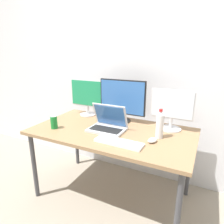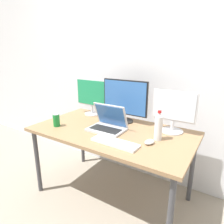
{
  "view_description": "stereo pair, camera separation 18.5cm",
  "coord_description": "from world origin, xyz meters",
  "px_view_note": "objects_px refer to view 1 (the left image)",
  "views": [
    {
      "loc": [
        0.79,
        -1.59,
        1.46
      ],
      "look_at": [
        0.0,
        0.0,
        0.92
      ],
      "focal_mm": 32.0,
      "sensor_mm": 36.0,
      "label": 1
    },
    {
      "loc": [
        0.95,
        -1.5,
        1.46
      ],
      "look_at": [
        0.0,
        0.0,
        0.92
      ],
      "focal_mm": 32.0,
      "sensor_mm": 36.0,
      "label": 2
    }
  ],
  "objects_px": {
    "soda_can_near_keyboard": "(54,122)",
    "monitor_left": "(87,96)",
    "monitor_right": "(172,109)",
    "work_desk": "(112,136)",
    "monitor_center": "(122,99)",
    "mouse_by_keyboard": "(152,140)",
    "laptop_silver": "(108,124)",
    "water_bottle": "(160,125)",
    "keyboard_main": "(119,142)"
  },
  "relations": [
    {
      "from": "monitor_center",
      "to": "laptop_silver",
      "type": "distance_m",
      "value": 0.34
    },
    {
      "from": "keyboard_main",
      "to": "water_bottle",
      "type": "bearing_deg",
      "value": 46.81
    },
    {
      "from": "laptop_silver",
      "to": "monitor_right",
      "type": "bearing_deg",
      "value": 27.58
    },
    {
      "from": "monitor_right",
      "to": "monitor_center",
      "type": "bearing_deg",
      "value": 179.45
    },
    {
      "from": "monitor_left",
      "to": "soda_can_near_keyboard",
      "type": "bearing_deg",
      "value": -96.51
    },
    {
      "from": "work_desk",
      "to": "monitor_right",
      "type": "bearing_deg",
      "value": 28.41
    },
    {
      "from": "work_desk",
      "to": "laptop_silver",
      "type": "height_order",
      "value": "laptop_silver"
    },
    {
      "from": "work_desk",
      "to": "soda_can_near_keyboard",
      "type": "xyz_separation_m",
      "value": [
        -0.52,
        -0.21,
        0.12
      ]
    },
    {
      "from": "keyboard_main",
      "to": "soda_can_near_keyboard",
      "type": "relative_size",
      "value": 3.22
    },
    {
      "from": "laptop_silver",
      "to": "keyboard_main",
      "type": "relative_size",
      "value": 0.84
    },
    {
      "from": "monitor_right",
      "to": "water_bottle",
      "type": "bearing_deg",
      "value": -101.57
    },
    {
      "from": "monitor_center",
      "to": "mouse_by_keyboard",
      "type": "relative_size",
      "value": 5.24
    },
    {
      "from": "work_desk",
      "to": "keyboard_main",
      "type": "xyz_separation_m",
      "value": [
        0.18,
        -0.24,
        0.07
      ]
    },
    {
      "from": "monitor_right",
      "to": "laptop_silver",
      "type": "distance_m",
      "value": 0.62
    },
    {
      "from": "soda_can_near_keyboard",
      "to": "laptop_silver",
      "type": "bearing_deg",
      "value": 22.28
    },
    {
      "from": "laptop_silver",
      "to": "soda_can_near_keyboard",
      "type": "distance_m",
      "value": 0.53
    },
    {
      "from": "laptop_silver",
      "to": "soda_can_near_keyboard",
      "type": "height_order",
      "value": "laptop_silver"
    },
    {
      "from": "work_desk",
      "to": "monitor_center",
      "type": "height_order",
      "value": "monitor_center"
    },
    {
      "from": "mouse_by_keyboard",
      "to": "laptop_silver",
      "type": "bearing_deg",
      "value": -173.35
    },
    {
      "from": "work_desk",
      "to": "monitor_left",
      "type": "distance_m",
      "value": 0.62
    },
    {
      "from": "keyboard_main",
      "to": "water_bottle",
      "type": "xyz_separation_m",
      "value": [
        0.26,
        0.27,
        0.11
      ]
    },
    {
      "from": "monitor_left",
      "to": "mouse_by_keyboard",
      "type": "bearing_deg",
      "value": -23.52
    },
    {
      "from": "monitor_right",
      "to": "water_bottle",
      "type": "xyz_separation_m",
      "value": [
        -0.05,
        -0.24,
        -0.09
      ]
    },
    {
      "from": "mouse_by_keyboard",
      "to": "soda_can_near_keyboard",
      "type": "bearing_deg",
      "value": -156.11
    },
    {
      "from": "work_desk",
      "to": "soda_can_near_keyboard",
      "type": "height_order",
      "value": "soda_can_near_keyboard"
    },
    {
      "from": "laptop_silver",
      "to": "keyboard_main",
      "type": "distance_m",
      "value": 0.32
    },
    {
      "from": "keyboard_main",
      "to": "laptop_silver",
      "type": "bearing_deg",
      "value": 135.42
    },
    {
      "from": "monitor_left",
      "to": "monitor_right",
      "type": "distance_m",
      "value": 0.96
    },
    {
      "from": "monitor_left",
      "to": "keyboard_main",
      "type": "distance_m",
      "value": 0.87
    },
    {
      "from": "work_desk",
      "to": "soda_can_near_keyboard",
      "type": "distance_m",
      "value": 0.58
    },
    {
      "from": "monitor_right",
      "to": "laptop_silver",
      "type": "relative_size",
      "value": 1.17
    },
    {
      "from": "monitor_right",
      "to": "water_bottle",
      "type": "distance_m",
      "value": 0.26
    },
    {
      "from": "monitor_right",
      "to": "mouse_by_keyboard",
      "type": "height_order",
      "value": "monitor_right"
    },
    {
      "from": "monitor_left",
      "to": "soda_can_near_keyboard",
      "type": "xyz_separation_m",
      "value": [
        -0.06,
        -0.5,
        -0.17
      ]
    },
    {
      "from": "soda_can_near_keyboard",
      "to": "monitor_left",
      "type": "bearing_deg",
      "value": 83.49
    },
    {
      "from": "monitor_right",
      "to": "soda_can_near_keyboard",
      "type": "height_order",
      "value": "monitor_right"
    },
    {
      "from": "work_desk",
      "to": "soda_can_near_keyboard",
      "type": "relative_size",
      "value": 12.06
    },
    {
      "from": "keyboard_main",
      "to": "soda_can_near_keyboard",
      "type": "height_order",
      "value": "soda_can_near_keyboard"
    },
    {
      "from": "work_desk",
      "to": "laptop_silver",
      "type": "xyz_separation_m",
      "value": [
        -0.04,
        -0.01,
        0.12
      ]
    },
    {
      "from": "monitor_center",
      "to": "soda_can_near_keyboard",
      "type": "height_order",
      "value": "monitor_center"
    },
    {
      "from": "monitor_left",
      "to": "soda_can_near_keyboard",
      "type": "relative_size",
      "value": 3.33
    },
    {
      "from": "monitor_center",
      "to": "water_bottle",
      "type": "relative_size",
      "value": 1.95
    },
    {
      "from": "water_bottle",
      "to": "soda_can_near_keyboard",
      "type": "bearing_deg",
      "value": -166.3
    },
    {
      "from": "work_desk",
      "to": "laptop_silver",
      "type": "distance_m",
      "value": 0.13
    },
    {
      "from": "monitor_left",
      "to": "keyboard_main",
      "type": "relative_size",
      "value": 1.03
    },
    {
      "from": "keyboard_main",
      "to": "water_bottle",
      "type": "height_order",
      "value": "water_bottle"
    },
    {
      "from": "work_desk",
      "to": "mouse_by_keyboard",
      "type": "bearing_deg",
      "value": -12.36
    },
    {
      "from": "monitor_center",
      "to": "mouse_by_keyboard",
      "type": "xyz_separation_m",
      "value": [
        0.43,
        -0.36,
        -0.22
      ]
    },
    {
      "from": "monitor_center",
      "to": "soda_can_near_keyboard",
      "type": "distance_m",
      "value": 0.72
    },
    {
      "from": "work_desk",
      "to": "monitor_left",
      "type": "relative_size",
      "value": 3.62
    }
  ]
}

